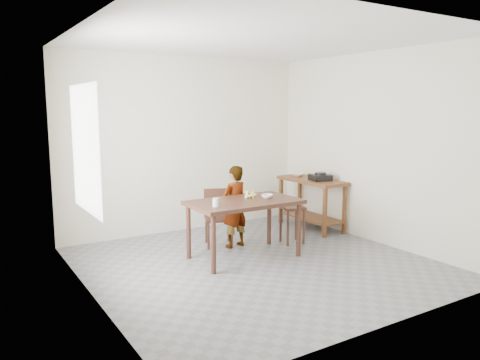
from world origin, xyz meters
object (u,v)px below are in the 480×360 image
prep_counter (311,204)px  stool (292,224)px  dining_chair (219,218)px  dining_table (244,229)px  child (234,207)px

prep_counter → stool: (-0.78, -0.50, -0.13)m
dining_chair → stool: 1.06m
dining_table → stool: (0.94, 0.20, -0.11)m
dining_table → dining_chair: size_ratio=1.79×
prep_counter → child: child is taller
dining_table → dining_chair: dining_chair is taller
prep_counter → child: (-1.58, -0.23, 0.17)m
dining_table → child: bearing=73.4°
dining_table → stool: 0.97m
prep_counter → dining_table: bearing=-157.9°
dining_table → prep_counter: bearing=22.1°
dining_table → stool: size_ratio=2.63×
child → stool: bearing=150.9°
prep_counter → dining_chair: 1.74m
dining_table → prep_counter: prep_counter is taller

